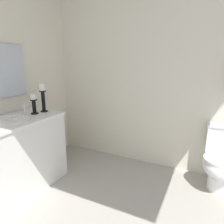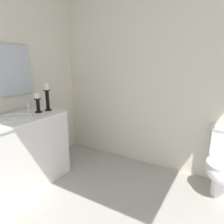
# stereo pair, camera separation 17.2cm
# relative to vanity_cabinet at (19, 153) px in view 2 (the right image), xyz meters

# --- Properties ---
(floor) EXTENTS (3.10, 2.34, 0.02)m
(floor) POSITION_rel_vanity_cabinet_xyz_m (1.23, 0.16, -0.44)
(floor) COLOR #B2ADA3
(floor) RESTS_ON ground
(wall_back) EXTENTS (3.10, 0.04, 2.45)m
(wall_back) POSITION_rel_vanity_cabinet_xyz_m (1.23, 1.33, 0.80)
(wall_back) COLOR silver
(wall_back) RESTS_ON ground
(wall_left) EXTENTS (0.04, 2.34, 2.45)m
(wall_left) POSITION_rel_vanity_cabinet_xyz_m (-0.33, 0.16, 0.80)
(wall_left) COLOR silver
(wall_left) RESTS_ON ground
(vanity_cabinet) EXTENTS (0.58, 1.12, 0.85)m
(vanity_cabinet) POSITION_rel_vanity_cabinet_xyz_m (0.00, 0.00, 0.00)
(vanity_cabinet) COLOR white
(vanity_cabinet) RESTS_ON ground
(sink_basin) EXTENTS (0.40, 0.40, 0.24)m
(sink_basin) POSITION_rel_vanity_cabinet_xyz_m (-0.00, 0.00, 0.39)
(sink_basin) COLOR white
(sink_basin) RESTS_ON vanity_cabinet
(candle_holder_tall) EXTENTS (0.09, 0.09, 0.35)m
(candle_holder_tall) POSITION_rel_vanity_cabinet_xyz_m (0.05, 0.44, 0.61)
(candle_holder_tall) COLOR black
(candle_holder_tall) RESTS_ON vanity_cabinet
(candle_holder_short) EXTENTS (0.09, 0.09, 0.24)m
(candle_holder_short) POSITION_rel_vanity_cabinet_xyz_m (0.03, 0.31, 0.55)
(candle_holder_short) COLOR black
(candle_holder_short) RESTS_ON vanity_cabinet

